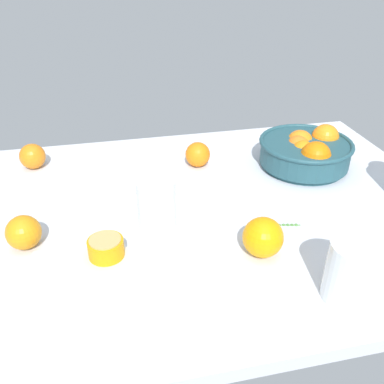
{
  "coord_description": "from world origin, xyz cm",
  "views": [
    {
      "loc": [
        -20.74,
        -81.64,
        54.88
      ],
      "look_at": [
        -2.64,
        0.53,
        4.36
      ],
      "focal_mm": 39.08,
      "sensor_mm": 36.0,
      "label": 1
    }
  ],
  "objects": [
    {
      "name": "ground_plane",
      "position": [
        0.0,
        0.0,
        -1.5
      ],
      "size": [
        122.29,
        88.47,
        3.0
      ],
      "primitive_type": "cube",
      "color": "silver"
    },
    {
      "name": "fruit_bowl",
      "position": [
        33.05,
        14.64,
        4.8
      ],
      "size": [
        25.71,
        25.71,
        10.74
      ],
      "color": "#234C56",
      "rests_on": "ground_plane"
    },
    {
      "name": "loose_orange_3",
      "position": [
        7.52,
        -19.36,
        4.15
      ],
      "size": [
        8.3,
        8.3,
        8.3
      ],
      "primitive_type": "sphere",
      "color": "orange",
      "rests_on": "ground_plane"
    },
    {
      "name": "juice_glass",
      "position": [
        18.41,
        -34.07,
        5.37
      ],
      "size": [
        9.67,
        9.67,
        11.68
      ],
      "color": "white",
      "rests_on": "ground_plane"
    },
    {
      "name": "cutting_board",
      "position": [
        -22.39,
        -24.93,
        1.12
      ],
      "size": [
        36.36,
        26.49,
        2.25
      ],
      "primitive_type": "cube",
      "rotation": [
        0.0,
        0.0,
        -0.13
      ],
      "color": "beige",
      "rests_on": "ground_plane"
    },
    {
      "name": "second_glass",
      "position": [
        -11.77,
        -4.93,
        4.93
      ],
      "size": [
        8.47,
        8.47,
        11.47
      ],
      "color": "white",
      "rests_on": "ground_plane"
    },
    {
      "name": "loose_orange_1",
      "position": [
        -41.66,
        30.33,
        3.54
      ],
      "size": [
        7.09,
        7.09,
        7.09
      ],
      "primitive_type": "sphere",
      "color": "orange",
      "rests_on": "ground_plane"
    },
    {
      "name": "orange_half_0",
      "position": [
        -23.32,
        -15.92,
        4.17
      ],
      "size": [
        7.0,
        7.0,
        3.9
      ],
      "color": "orange",
      "rests_on": "cutting_board"
    },
    {
      "name": "loose_orange_0",
      "position": [
        3.66,
        21.65,
        3.5
      ],
      "size": [
        6.99,
        6.99,
        6.99
      ],
      "primitive_type": "sphere",
      "color": "orange",
      "rests_on": "ground_plane"
    },
    {
      "name": "loose_orange_2",
      "position": [
        -39.69,
        -6.56,
        3.61
      ],
      "size": [
        7.21,
        7.21,
        7.21
      ],
      "primitive_type": "sphere",
      "color": "orange",
      "rests_on": "ground_plane"
    },
    {
      "name": "herb_sprig_0",
      "position": [
        17.01,
        -11.28,
        0.27
      ],
      "size": [
        5.65,
        1.6,
        0.83
      ],
      "color": "#487D38",
      "rests_on": "ground_plane"
    }
  ]
}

